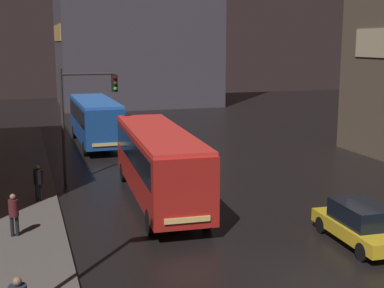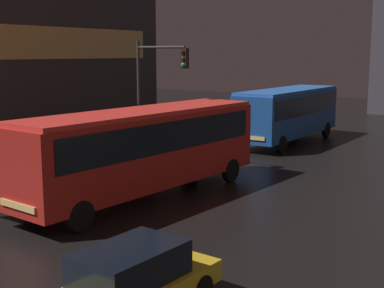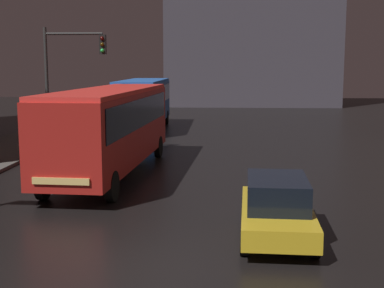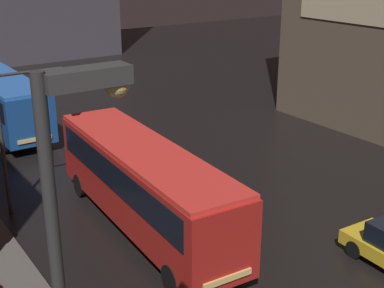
{
  "view_description": "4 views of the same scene",
  "coord_description": "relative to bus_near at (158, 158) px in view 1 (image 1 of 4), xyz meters",
  "views": [
    {
      "loc": [
        -8.32,
        -13.64,
        7.35
      ],
      "look_at": [
        -0.08,
        12.18,
        2.18
      ],
      "focal_mm": 50.0,
      "sensor_mm": 36.0,
      "label": 1
    },
    {
      "loc": [
        10.37,
        -5.56,
        5.5
      ],
      "look_at": [
        -1.39,
        11.41,
        1.97
      ],
      "focal_mm": 50.0,
      "sensor_mm": 36.0,
      "label": 2
    },
    {
      "loc": [
        1.92,
        -10.84,
        4.33
      ],
      "look_at": [
        0.71,
        10.12,
        1.21
      ],
      "focal_mm": 50.0,
      "sensor_mm": 36.0,
      "label": 3
    },
    {
      "loc": [
        -11.44,
        -6.48,
        10.27
      ],
      "look_at": [
        0.28,
        10.61,
        2.71
      ],
      "focal_mm": 50.0,
      "sensor_mm": 36.0,
      "label": 4
    }
  ],
  "objects": [
    {
      "name": "bus_far",
      "position": [
        -0.92,
        14.89,
        -0.05
      ],
      "size": [
        2.69,
        9.83,
        3.32
      ],
      "rotation": [
        0.0,
        0.0,
        3.15
      ],
      "color": "#194793",
      "rests_on": "ground"
    },
    {
      "name": "sidewalk_left",
      "position": [
        -6.53,
        0.19,
        -2.02
      ],
      "size": [
        4.0,
        48.0,
        0.15
      ],
      "color": "#56514C",
      "rests_on": "ground"
    },
    {
      "name": "pedestrian_far",
      "position": [
        -6.39,
        -3.13,
        -0.97
      ],
      "size": [
        0.45,
        0.45,
        1.65
      ],
      "rotation": [
        0.0,
        0.0,
        0.27
      ],
      "color": "black",
      "rests_on": "sidewalk_left"
    },
    {
      "name": "traffic_light_main",
      "position": [
        -2.93,
        4.34,
        1.99
      ],
      "size": [
        2.96,
        0.35,
        6.06
      ],
      "color": "#2D2D2D",
      "rests_on": "ground"
    },
    {
      "name": "ground_plane",
      "position": [
        2.47,
        -9.81,
        -2.09
      ],
      "size": [
        120.0,
        120.0,
        0.0
      ],
      "primitive_type": "plane",
      "color": "black"
    },
    {
      "name": "bus_near",
      "position": [
        0.0,
        0.0,
        0.0
      ],
      "size": [
        3.13,
        11.32,
        3.4
      ],
      "rotation": [
        0.0,
        0.0,
        3.08
      ],
      "color": "#AD1E19",
      "rests_on": "ground"
    },
    {
      "name": "car_taxi",
      "position": [
        5.78,
        -7.45,
        -1.32
      ],
      "size": [
        1.95,
        4.33,
        1.53
      ],
      "rotation": [
        0.0,
        0.0,
        3.1
      ],
      "color": "gold",
      "rests_on": "ground"
    },
    {
      "name": "pedestrian_mid",
      "position": [
        -5.36,
        1.34,
        -0.91
      ],
      "size": [
        0.43,
        0.43,
        1.71
      ],
      "rotation": [
        0.0,
        0.0,
        0.04
      ],
      "color": "black",
      "rests_on": "sidewalk_left"
    }
  ]
}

